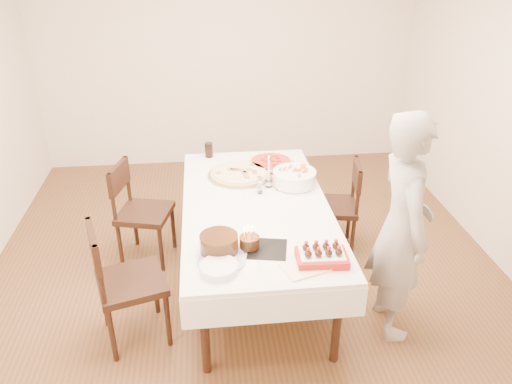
{
  "coord_description": "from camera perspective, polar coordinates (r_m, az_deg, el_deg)",
  "views": [
    {
      "loc": [
        -0.31,
        -3.51,
        2.65
      ],
      "look_at": [
        0.07,
        -0.1,
        0.86
      ],
      "focal_mm": 35.0,
      "sensor_mm": 36.0,
      "label": 1
    }
  ],
  "objects": [
    {
      "name": "plate_stack",
      "position": [
        3.18,
        -4.27,
        -8.65
      ],
      "size": [
        0.31,
        0.31,
        0.05
      ],
      "primitive_type": "cylinder",
      "rotation": [
        0.0,
        0.0,
        -0.32
      ],
      "color": "white",
      "rests_on": "dining_table"
    },
    {
      "name": "chair_right_savory",
      "position": [
        4.58,
        8.82,
        -1.65
      ],
      "size": [
        0.52,
        0.52,
        0.88
      ],
      "primitive_type": null,
      "rotation": [
        0.0,
        0.0,
        -0.18
      ],
      "color": "black",
      "rests_on": "floor"
    },
    {
      "name": "china_plate",
      "position": [
        3.28,
        -3.99,
        -7.86
      ],
      "size": [
        0.36,
        0.36,
        0.01
      ],
      "primitive_type": "cylinder",
      "rotation": [
        0.0,
        0.0,
        -0.16
      ],
      "color": "white",
      "rests_on": "dining_table"
    },
    {
      "name": "cake_board",
      "position": [
        3.39,
        1.3,
        -6.56
      ],
      "size": [
        0.31,
        0.31,
        0.01
      ],
      "primitive_type": "cube",
      "rotation": [
        0.0,
        0.0,
        -0.2
      ],
      "color": "black",
      "rests_on": "dining_table"
    },
    {
      "name": "dining_table",
      "position": [
        4.12,
        -0.0,
        -6.0
      ],
      "size": [
        1.5,
        2.31,
        0.75
      ],
      "primitive_type": "cube",
      "rotation": [
        0.0,
        0.0,
        -0.18
      ],
      "color": "silver",
      "rests_on": "floor"
    },
    {
      "name": "pizza_white",
      "position": [
        4.38,
        -1.88,
        2.1
      ],
      "size": [
        0.74,
        0.74,
        0.04
      ],
      "primitive_type": "cylinder",
      "rotation": [
        0.0,
        0.0,
        -0.4
      ],
      "color": "beige",
      "rests_on": "dining_table"
    },
    {
      "name": "pizza_pepperoni",
      "position": [
        4.59,
        1.71,
        3.37
      ],
      "size": [
        0.51,
        0.51,
        0.04
      ],
      "primitive_type": "cylinder",
      "rotation": [
        0.0,
        0.0,
        0.18
      ],
      "color": "red",
      "rests_on": "dining_table"
    },
    {
      "name": "cola_glass",
      "position": [
        4.77,
        -5.41,
        4.79
      ],
      "size": [
        0.08,
        0.08,
        0.14
      ],
      "primitive_type": "cylinder",
      "rotation": [
        0.0,
        0.0,
        -0.09
      ],
      "color": "black",
      "rests_on": "dining_table"
    },
    {
      "name": "red_placemat",
      "position": [
        4.27,
        3.54,
        1.05
      ],
      "size": [
        0.27,
        0.27,
        0.01
      ],
      "primitive_type": "cube",
      "rotation": [
        0.0,
        0.0,
        0.09
      ],
      "color": "#B21E1E",
      "rests_on": "dining_table"
    },
    {
      "name": "chair_left_dessert",
      "position": [
        3.65,
        -14.07,
        -9.98
      ],
      "size": [
        0.61,
        0.61,
        0.96
      ],
      "primitive_type": null,
      "rotation": [
        0.0,
        0.0,
        3.43
      ],
      "color": "black",
      "rests_on": "floor"
    },
    {
      "name": "birthday_cake",
      "position": [
        3.36,
        -0.76,
        -5.24
      ],
      "size": [
        0.17,
        0.17,
        0.14
      ],
      "primitive_type": "cylinder",
      "rotation": [
        0.0,
        0.0,
        0.31
      ],
      "color": "#331C0D",
      "rests_on": "dining_table"
    },
    {
      "name": "chair_left_savory",
      "position": [
        4.49,
        -12.59,
        -2.37
      ],
      "size": [
        0.57,
        0.57,
        0.92
      ],
      "primitive_type": null,
      "rotation": [
        0.0,
        0.0,
        2.89
      ],
      "color": "black",
      "rests_on": "floor"
    },
    {
      "name": "floor",
      "position": [
        4.41,
        -1.03,
        -9.41
      ],
      "size": [
        5.0,
        5.0,
        0.0
      ],
      "primitive_type": "plane",
      "color": "#53331C",
      "rests_on": "ground"
    },
    {
      "name": "wall_back",
      "position": [
        6.16,
        -3.41,
        15.28
      ],
      "size": [
        4.5,
        0.04,
        2.7
      ],
      "primitive_type": "cube",
      "color": "beige",
      "rests_on": "floor"
    },
    {
      "name": "person",
      "position": [
        3.59,
        16.31,
        -3.95
      ],
      "size": [
        0.43,
        0.63,
        1.69
      ],
      "primitive_type": "imported",
      "rotation": [
        0.0,
        0.0,
        1.53
      ],
      "color": "#ABA6A1",
      "rests_on": "floor"
    },
    {
      "name": "pasta_bowl",
      "position": [
        4.22,
        4.4,
        1.67
      ],
      "size": [
        0.46,
        0.46,
        0.12
      ],
      "primitive_type": "cylinder",
      "rotation": [
        0.0,
        0.0,
        0.31
      ],
      "color": "white",
      "rests_on": "dining_table"
    },
    {
      "name": "box_lid",
      "position": [
        3.24,
        5.76,
        -8.62
      ],
      "size": [
        0.35,
        0.28,
        0.03
      ],
      "primitive_type": "cube",
      "rotation": [
        0.0,
        0.0,
        0.32
      ],
      "color": "beige",
      "rests_on": "dining_table"
    },
    {
      "name": "strawberry_box",
      "position": [
        3.28,
        7.53,
        -7.29
      ],
      "size": [
        0.34,
        0.24,
        0.08
      ],
      "primitive_type": null,
      "rotation": [
        0.0,
        0.0,
        -0.05
      ],
      "color": "#AE1513",
      "rests_on": "dining_table"
    },
    {
      "name": "taper_candle",
      "position": [
        4.14,
        1.46,
        2.41
      ],
      "size": [
        0.08,
        0.08,
        0.29
      ],
      "primitive_type": "cylinder",
      "rotation": [
        0.0,
        0.0,
        -0.34
      ],
      "color": "white",
      "rests_on": "dining_table"
    },
    {
      "name": "layer_cake",
      "position": [
        3.34,
        -4.25,
        -5.92
      ],
      "size": [
        0.41,
        0.41,
        0.13
      ],
      "primitive_type": "cylinder",
      "rotation": [
        0.0,
        0.0,
        0.3
      ],
      "color": "#351D0D",
      "rests_on": "dining_table"
    },
    {
      "name": "shaker_pair",
      "position": [
        4.06,
        0.46,
        0.62
      ],
      "size": [
        0.13,
        0.13,
        0.12
      ],
      "primitive_type": null,
      "rotation": [
        0.0,
        0.0,
        -0.36
      ],
      "color": "white",
      "rests_on": "dining_table"
    }
  ]
}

